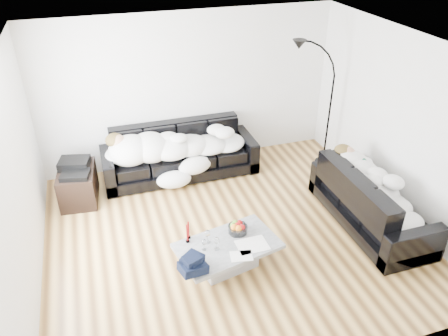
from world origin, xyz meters
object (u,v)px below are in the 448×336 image
object	(u,v)px
fruit_bowl	(238,227)
wine_glass_c	(217,243)
stereo	(74,167)
candle_left	(187,234)
candle_right	(189,230)
av_cabinet	(78,185)
floor_lamp	(330,111)
sleeper_back	(180,142)
wine_glass_a	(207,237)
sleeper_right	(375,186)
coffee_table	(228,255)
shoes	(333,199)
sofa_back	(180,152)
wine_glass_b	(204,245)
sofa_right	(372,199)

from	to	relation	value
fruit_bowl	wine_glass_c	world-z (taller)	wine_glass_c
stereo	candle_left	bearing A→B (deg)	-42.90
candle_right	fruit_bowl	bearing A→B (deg)	-6.93
av_cabinet	floor_lamp	world-z (taller)	floor_lamp
sleeper_back	wine_glass_c	xyz separation A→B (m)	(-0.09, -2.39, -0.19)
fruit_bowl	wine_glass_c	xyz separation A→B (m)	(-0.35, -0.23, 0.01)
stereo	wine_glass_a	bearing A→B (deg)	-39.48
sleeper_right	wine_glass_c	bearing A→B (deg)	96.80
sleeper_back	candle_left	size ratio (longest dim) A/B	8.20
coffee_table	wine_glass_a	distance (m)	0.37
fruit_bowl	av_cabinet	size ratio (longest dim) A/B	0.32
sleeper_back	stereo	world-z (taller)	sleeper_back
stereo	shoes	bearing A→B (deg)	-5.06
coffee_table	wine_glass_a	xyz separation A→B (m)	(-0.23, 0.11, 0.27)
sofa_back	wine_glass_b	size ratio (longest dim) A/B	16.99
sofa_back	wine_glass_b	distance (m)	2.41
wine_glass_c	stereo	xyz separation A→B (m)	(-1.58, 2.16, 0.15)
candle_left	fruit_bowl	bearing A→B (deg)	-0.71
stereo	floor_lamp	xyz separation A→B (m)	(4.19, -0.12, 0.39)
shoes	wine_glass_a	bearing A→B (deg)	-130.98
sofa_right	sleeper_back	size ratio (longest dim) A/B	0.94
candle_left	floor_lamp	distance (m)	3.46
coffee_table	stereo	bearing A→B (deg)	129.30
floor_lamp	stereo	bearing A→B (deg)	-163.30
shoes	av_cabinet	size ratio (longest dim) A/B	0.54
candle_left	av_cabinet	xyz separation A→B (m)	(-1.27, 1.92, -0.23)
floor_lamp	coffee_table	bearing A→B (deg)	-122.54
wine_glass_a	wine_glass_c	xyz separation A→B (m)	(0.07, -0.15, -0.00)
sofa_right	wine_glass_c	world-z (taller)	sofa_right
wine_glass_c	floor_lamp	world-z (taller)	floor_lamp
sleeper_back	coffee_table	distance (m)	2.39
candle_left	sleeper_back	bearing A→B (deg)	79.43
wine_glass_b	stereo	xyz separation A→B (m)	(-1.43, 2.12, 0.16)
sofa_right	sleeper_right	size ratio (longest dim) A/B	1.17
sleeper_right	wine_glass_a	bearing A→B (deg)	93.03
coffee_table	stereo	world-z (taller)	stereo
coffee_table	sleeper_right	bearing A→B (deg)	6.24
wine_glass_a	sofa_right	bearing A→B (deg)	3.03
floor_lamp	wine_glass_c	bearing A→B (deg)	-123.69
candle_left	sofa_right	bearing A→B (deg)	0.98
stereo	floor_lamp	size ratio (longest dim) A/B	0.22
candle_left	shoes	bearing A→B (deg)	15.02
wine_glass_b	floor_lamp	distance (m)	3.45
sofa_right	stereo	world-z (taller)	sofa_right
sleeper_back	candle_right	size ratio (longest dim) A/B	8.62
coffee_table	stereo	size ratio (longest dim) A/B	2.82
wine_glass_a	shoes	bearing A→B (deg)	18.47
sofa_back	candle_right	distance (m)	2.16
wine_glass_c	candle_right	world-z (taller)	candle_right
shoes	stereo	distance (m)	3.97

